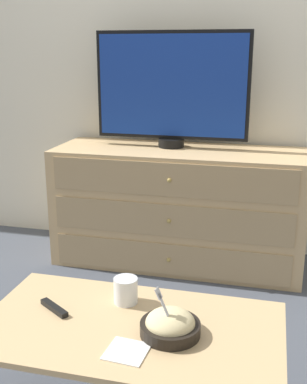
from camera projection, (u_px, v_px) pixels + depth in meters
ground_plane at (194, 244)px, 3.24m from camera, size 12.00×12.00×0.00m
wall_back at (200, 42)px, 2.89m from camera, size 12.00×0.05×2.60m
dresser at (178, 207)px, 2.89m from camera, size 1.46×0.53×0.70m
tv at (172, 88)px, 2.77m from camera, size 0.89×0.15×0.66m
coffee_table at (130, 338)px, 1.60m from camera, size 1.00×0.55×0.38m
takeout_bowl at (170, 325)px, 1.53m from camera, size 0.19×0.19×0.17m
drink_cup at (126, 292)px, 1.72m from camera, size 0.09×0.09×0.09m
napkin at (127, 351)px, 1.44m from camera, size 0.13×0.13×0.00m
remote_control at (54, 308)px, 1.67m from camera, size 0.13×0.10×0.02m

